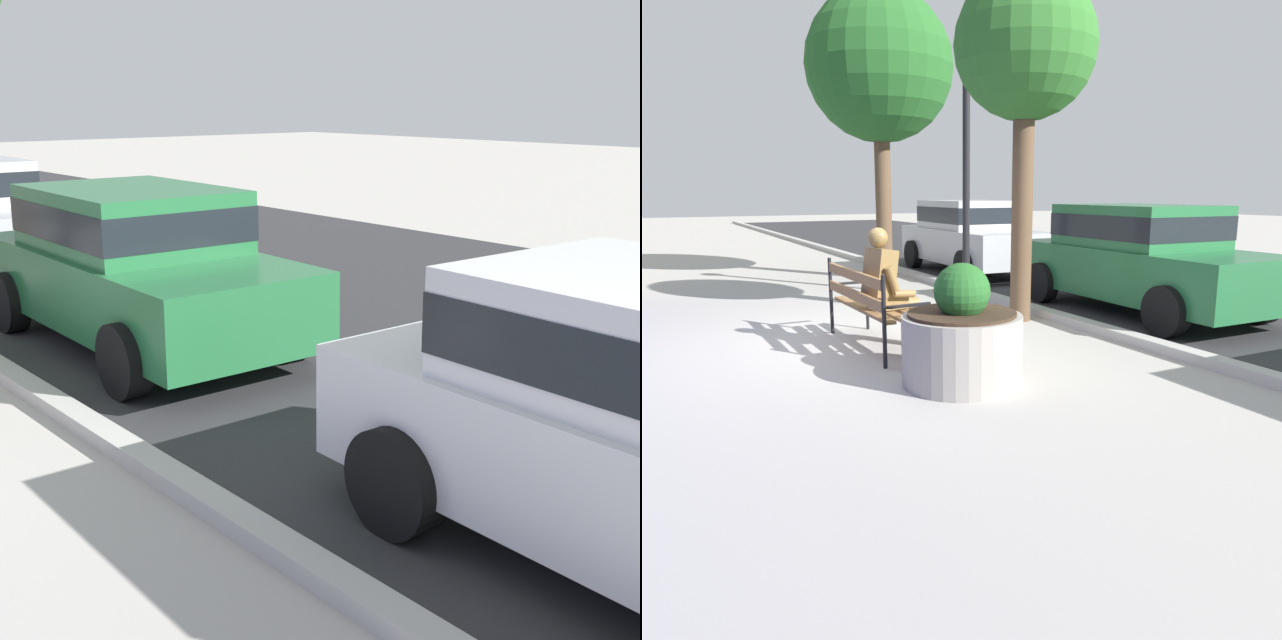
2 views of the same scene
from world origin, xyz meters
The scene contains 11 objects.
ground_plane centered at (0.00, 0.00, 0.00)m, with size 80.00×80.00×0.00m, color #ADA8A0.
street_surface centered at (0.00, 7.50, 0.00)m, with size 60.00×9.00×0.01m, color #2D2D30.
curb_stone centered at (0.00, 2.90, 0.06)m, with size 60.00×0.20×0.12m, color #B2AFA8.
park_bench centered at (0.29, 0.13, 0.54)m, with size 1.81×0.56×0.95m.
bronze_statue_seated centered at (0.50, 0.35, 0.67)m, with size 0.60×0.84×1.37m.
concrete_planter centered at (1.96, 0.44, 0.41)m, with size 1.11×1.11×1.12m.
street_tree_near_bench centered at (-4.84, 2.32, 4.06)m, with size 2.83×2.83×5.52m.
street_tree_down_street centered at (-0.12, 2.47, 3.48)m, with size 1.84×1.84×4.47m.
parked_car_silver centered at (-4.91, 4.37, 0.84)m, with size 4.15×2.01×1.56m.
parked_car_green centered at (0.19, 4.37, 0.84)m, with size 4.15×2.01×1.56m.
lamp_post centered at (-2.03, 2.67, 2.55)m, with size 0.32×0.32×3.90m.
Camera 2 is at (6.66, -2.10, 1.74)m, focal length 33.66 mm.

